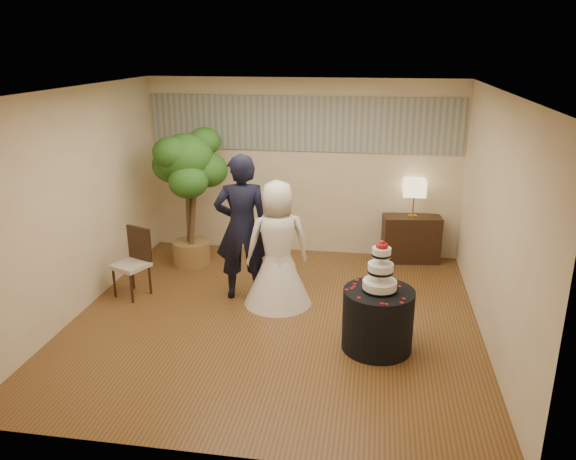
% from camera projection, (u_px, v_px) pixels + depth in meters
% --- Properties ---
extents(floor, '(5.00, 5.00, 0.00)m').
position_uv_depth(floor, '(275.00, 319.00, 7.06)').
color(floor, brown).
rests_on(floor, ground).
extents(ceiling, '(5.00, 5.00, 0.00)m').
position_uv_depth(ceiling, '(273.00, 90.00, 6.17)').
color(ceiling, white).
rests_on(ceiling, wall_back).
extents(wall_back, '(5.00, 0.06, 2.80)m').
position_uv_depth(wall_back, '(302.00, 168.00, 8.96)').
color(wall_back, beige).
rests_on(wall_back, ground).
extents(wall_front, '(5.00, 0.06, 2.80)m').
position_uv_depth(wall_front, '(215.00, 305.00, 4.27)').
color(wall_front, beige).
rests_on(wall_front, ground).
extents(wall_left, '(0.06, 5.00, 2.80)m').
position_uv_depth(wall_left, '(77.00, 203.00, 6.99)').
color(wall_left, beige).
rests_on(wall_left, ground).
extents(wall_right, '(0.06, 5.00, 2.80)m').
position_uv_depth(wall_right, '(495.00, 222.00, 6.24)').
color(wall_right, beige).
rests_on(wall_right, ground).
extents(mural_border, '(4.90, 0.02, 0.85)m').
position_uv_depth(mural_border, '(303.00, 124.00, 8.72)').
color(mural_border, gray).
rests_on(mural_border, wall_back).
extents(groom, '(0.81, 0.63, 1.97)m').
position_uv_depth(groom, '(242.00, 228.00, 7.38)').
color(groom, black).
rests_on(groom, floor).
extents(bride, '(1.14, 1.14, 1.67)m').
position_uv_depth(bride, '(278.00, 244.00, 7.24)').
color(bride, white).
rests_on(bride, floor).
extents(cake_table, '(0.86, 0.86, 0.71)m').
position_uv_depth(cake_table, '(378.00, 320.00, 6.28)').
color(cake_table, black).
rests_on(cake_table, floor).
extents(wedding_cake, '(0.38, 0.38, 0.59)m').
position_uv_depth(wedding_cake, '(381.00, 266.00, 6.07)').
color(wedding_cake, white).
rests_on(wedding_cake, cake_table).
extents(console, '(0.93, 0.51, 0.74)m').
position_uv_depth(console, '(411.00, 239.00, 8.83)').
color(console, black).
rests_on(console, floor).
extents(table_lamp, '(0.34, 0.34, 0.58)m').
position_uv_depth(table_lamp, '(414.00, 198.00, 8.62)').
color(table_lamp, beige).
rests_on(table_lamp, console).
extents(ficus_tree, '(1.45, 1.45, 2.15)m').
position_uv_depth(ficus_tree, '(188.00, 197.00, 8.48)').
color(ficus_tree, '#2B5F1E').
rests_on(ficus_tree, floor).
extents(side_chair, '(0.57, 0.58, 0.94)m').
position_uv_depth(side_chair, '(131.00, 264.00, 7.56)').
color(side_chair, black).
rests_on(side_chair, floor).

